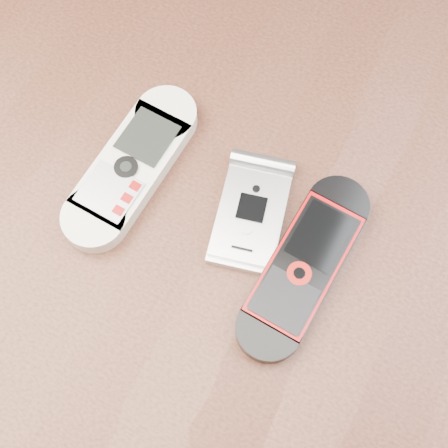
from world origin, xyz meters
TOP-DOWN VIEW (x-y plane):
  - ground at (0.00, 0.00)m, footprint 4.00×4.00m
  - table at (0.00, 0.00)m, footprint 1.20×0.80m
  - nokia_white at (-0.09, 0.01)m, footprint 0.06×0.17m
  - nokia_black_red at (0.08, -0.00)m, footprint 0.06×0.18m
  - motorola_razr at (0.02, 0.02)m, footprint 0.08×0.12m

SIDE VIEW (x-z plane):
  - ground at x=0.00m, z-range 0.00..0.00m
  - table at x=0.00m, z-range 0.27..1.02m
  - motorola_razr at x=0.02m, z-range 0.75..0.77m
  - nokia_black_red at x=0.08m, z-range 0.75..0.77m
  - nokia_white at x=-0.09m, z-range 0.75..0.77m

